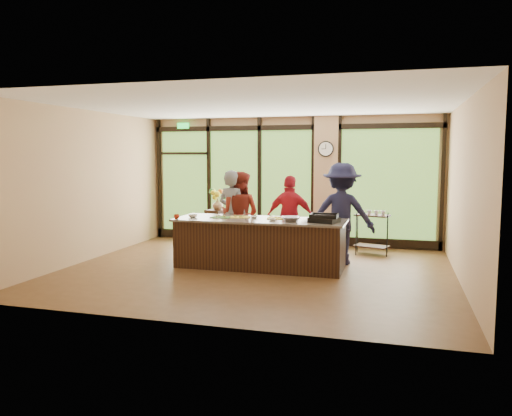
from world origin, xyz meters
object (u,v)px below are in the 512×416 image
Objects in this scene: cook_left at (232,214)px; roasting_pan at (324,220)px; bar_cart at (372,228)px; flower_stand at (218,229)px; cook_right at (342,214)px; island_base at (260,244)px.

cook_left is 2.16m from roasting_pan.
bar_cart is at bearing -137.44° from cook_left.
cook_right is at bearing 5.84° from flower_stand.
cook_right is 0.92m from roasting_pan.
flower_stand is (-1.45, 1.65, -0.00)m from island_base.
bar_cart is at bearing 26.47° from flower_stand.
flower_stand is (-0.68, 0.97, -0.47)m from cook_left.
roasting_pan is at bearing -10.61° from flower_stand.
island_base is 3.27× the size of bar_cart.
bar_cart is (0.53, 1.10, -0.41)m from cook_right.
island_base is 1.13m from cook_left.
roasting_pan reaches higher than bar_cart.
bar_cart is at bearing -115.74° from cook_right.
bar_cart is (1.96, 1.84, 0.13)m from island_base.
cook_right reaches higher than cook_left.
island_base is at bearing -25.31° from flower_stand.
flower_stand is at bearing -35.38° from cook_left.
cook_right reaches higher than bar_cart.
cook_left is 2.99m from bar_cart.
roasting_pan is 0.50× the size of bar_cart.
roasting_pan is 3.27m from flower_stand.
flower_stand is 3.42m from bar_cart.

